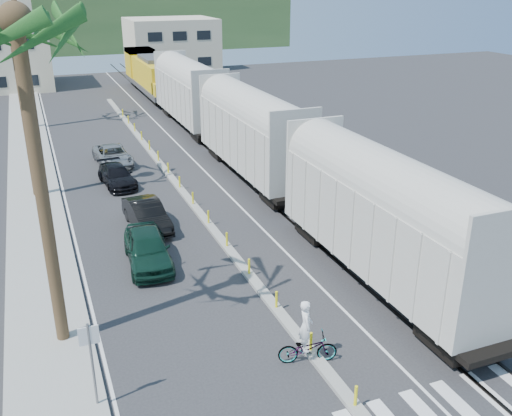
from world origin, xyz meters
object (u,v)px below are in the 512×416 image
Objects in this scene: street_sign at (91,354)px; car_second at (147,215)px; cyclist at (307,343)px; car_lead at (148,248)px.

car_second is at bearing 71.88° from street_sign.
car_second is at bearing 27.51° from cyclist.
street_sign is 0.65× the size of car_second.
street_sign is 0.62× the size of car_lead.
car_second is at bearing 82.90° from car_lead.
car_lead is 2.01× the size of cyclist.
street_sign is at bearing -107.25° from car_lead.
car_lead is 9.82m from cyclist.
cyclist is at bearing -83.33° from car_second.
street_sign is at bearing 102.78° from cyclist.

